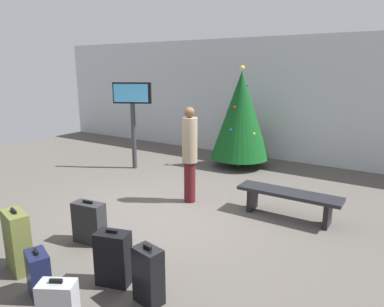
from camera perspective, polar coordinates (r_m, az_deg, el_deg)
ground_plane at (r=6.50m, az=-4.15°, el=-9.47°), size 16.00×16.00×0.00m
back_wall at (r=10.32m, az=12.28°, el=8.67°), size 16.00×0.20×3.40m
holiday_tree at (r=9.20m, az=7.94°, el=6.22°), size 1.54×1.54×2.62m
flight_info_kiosk at (r=9.04m, az=-9.65°, el=7.25°), size 0.91×0.50×2.21m
waiting_bench at (r=6.35m, az=15.43°, el=-6.94°), size 1.77×0.44×0.48m
traveller_0 at (r=6.67m, az=-0.38°, el=0.21°), size 0.40×0.40×1.86m
suitcase_0 at (r=4.12m, az=-7.11°, el=-19.11°), size 0.36×0.27×0.70m
suitcase_2 at (r=5.13m, az=-26.52°, el=-12.66°), size 0.51×0.34×0.84m
suitcase_3 at (r=5.54m, az=-16.36°, el=-10.75°), size 0.51×0.30×0.66m
suitcase_5 at (r=4.58m, az=-23.69°, el=-17.54°), size 0.41×0.33×0.57m
suitcase_6 at (r=4.49m, az=-12.67°, el=-16.28°), size 0.45×0.35×0.71m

